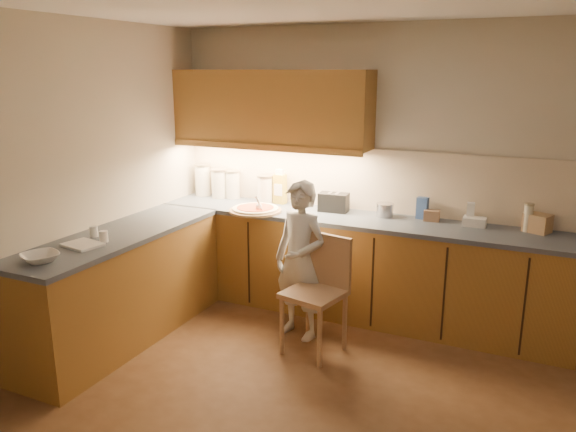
% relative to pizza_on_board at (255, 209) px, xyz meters
% --- Properties ---
extents(room, '(4.54, 4.50, 2.62)m').
position_rel_pizza_on_board_xyz_m(room, '(1.27, -1.49, 0.73)').
color(room, brown).
rests_on(room, ground).
extents(l_counter, '(3.77, 2.62, 0.92)m').
position_rel_pizza_on_board_xyz_m(l_counter, '(0.35, -0.24, -0.48)').
color(l_counter, olive).
rests_on(l_counter, ground).
extents(backsplash, '(3.75, 0.02, 0.58)m').
position_rel_pizza_on_board_xyz_m(backsplash, '(0.89, 0.49, 0.27)').
color(backsplash, beige).
rests_on(backsplash, l_counter).
extents(upper_cabinets, '(1.95, 0.36, 0.73)m').
position_rel_pizza_on_board_xyz_m(upper_cabinets, '(-0.01, 0.33, 0.91)').
color(upper_cabinets, olive).
rests_on(upper_cabinets, ground).
extents(pizza_on_board, '(0.49, 0.49, 0.20)m').
position_rel_pizza_on_board_xyz_m(pizza_on_board, '(0.00, 0.00, 0.00)').
color(pizza_on_board, tan).
rests_on(pizza_on_board, l_counter).
extents(child, '(0.55, 0.44, 1.34)m').
position_rel_pizza_on_board_xyz_m(child, '(0.64, -0.42, -0.27)').
color(child, silver).
rests_on(child, ground).
extents(wooden_chair, '(0.50, 0.50, 0.94)m').
position_rel_pizza_on_board_xyz_m(wooden_chair, '(0.88, -0.58, -0.40)').
color(wooden_chair, tan).
rests_on(wooden_chair, ground).
extents(mixing_bowl, '(0.33, 0.33, 0.06)m').
position_rel_pizza_on_board_xyz_m(mixing_bowl, '(-0.68, -1.86, 0.01)').
color(mixing_bowl, white).
rests_on(mixing_bowl, l_counter).
extents(canister_a, '(0.17, 0.17, 0.33)m').
position_rel_pizza_on_board_xyz_m(canister_a, '(-0.83, 0.39, 0.15)').
color(canister_a, white).
rests_on(canister_a, l_counter).
extents(canister_b, '(0.17, 0.17, 0.30)m').
position_rel_pizza_on_board_xyz_m(canister_b, '(-0.62, 0.37, 0.13)').
color(canister_b, silver).
rests_on(canister_b, l_counter).
extents(canister_c, '(0.15, 0.15, 0.29)m').
position_rel_pizza_on_board_xyz_m(canister_c, '(-0.48, 0.41, 0.12)').
color(canister_c, white).
rests_on(canister_c, l_counter).
extents(canister_d, '(0.17, 0.17, 0.27)m').
position_rel_pizza_on_board_xyz_m(canister_d, '(-0.09, 0.39, 0.12)').
color(canister_d, white).
rests_on(canister_d, l_counter).
extents(oil_jug, '(0.12, 0.09, 0.34)m').
position_rel_pizza_on_board_xyz_m(oil_jug, '(0.06, 0.40, 0.13)').
color(oil_jug, gold).
rests_on(oil_jug, l_counter).
extents(toaster, '(0.28, 0.17, 0.18)m').
position_rel_pizza_on_board_xyz_m(toaster, '(0.65, 0.32, 0.06)').
color(toaster, black).
rests_on(toaster, l_counter).
extents(steel_pot, '(0.16, 0.16, 0.12)m').
position_rel_pizza_on_board_xyz_m(steel_pot, '(1.14, 0.34, 0.04)').
color(steel_pot, '#A1A1A5').
rests_on(steel_pot, l_counter).
extents(blue_box, '(0.10, 0.08, 0.19)m').
position_rel_pizza_on_board_xyz_m(blue_box, '(1.45, 0.40, 0.07)').
color(blue_box, '#2F4D8E').
rests_on(blue_box, l_counter).
extents(card_box_a, '(0.14, 0.11, 0.09)m').
position_rel_pizza_on_board_xyz_m(card_box_a, '(1.55, 0.37, 0.03)').
color(card_box_a, '#997152').
rests_on(card_box_a, l_counter).
extents(white_bottle, '(0.07, 0.07, 0.19)m').
position_rel_pizza_on_board_xyz_m(white_bottle, '(1.86, 0.39, 0.07)').
color(white_bottle, white).
rests_on(white_bottle, l_counter).
extents(flat_pack, '(0.19, 0.13, 0.07)m').
position_rel_pizza_on_board_xyz_m(flat_pack, '(1.91, 0.35, 0.02)').
color(flat_pack, silver).
rests_on(flat_pack, l_counter).
extents(tall_jar, '(0.08, 0.08, 0.23)m').
position_rel_pizza_on_board_xyz_m(tall_jar, '(2.32, 0.36, 0.10)').
color(tall_jar, white).
rests_on(tall_jar, l_counter).
extents(card_box_b, '(0.24, 0.22, 0.15)m').
position_rel_pizza_on_board_xyz_m(card_box_b, '(2.39, 0.37, 0.05)').
color(card_box_b, tan).
rests_on(card_box_b, l_counter).
extents(dough_cloth, '(0.31, 0.26, 0.02)m').
position_rel_pizza_on_board_xyz_m(dough_cloth, '(-0.68, -1.47, -0.01)').
color(dough_cloth, silver).
rests_on(dough_cloth, l_counter).
extents(spice_jar_a, '(0.08, 0.08, 0.08)m').
position_rel_pizza_on_board_xyz_m(spice_jar_a, '(-0.78, -1.25, 0.02)').
color(spice_jar_a, silver).
rests_on(spice_jar_a, l_counter).
extents(spice_jar_b, '(0.07, 0.07, 0.09)m').
position_rel_pizza_on_board_xyz_m(spice_jar_b, '(-0.61, -1.32, 0.02)').
color(spice_jar_b, white).
rests_on(spice_jar_b, l_counter).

